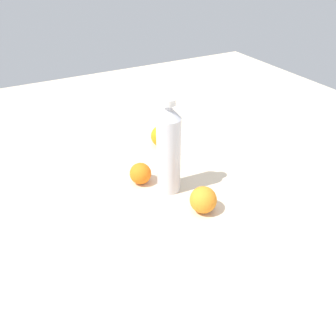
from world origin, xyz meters
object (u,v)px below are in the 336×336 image
(orange_0, at_px, (161,136))
(orange_2, at_px, (140,173))
(water_bottle, at_px, (168,149))
(orange_1, at_px, (203,200))

(orange_0, relative_size, orange_2, 1.15)
(water_bottle, height_order, orange_2, water_bottle)
(water_bottle, xyz_separation_m, orange_2, (0.06, -0.07, -0.11))
(water_bottle, height_order, orange_0, water_bottle)
(orange_0, distance_m, orange_2, 0.25)
(orange_0, distance_m, orange_1, 0.40)
(orange_2, bearing_deg, orange_1, 115.75)
(water_bottle, relative_size, orange_0, 3.78)
(orange_0, xyz_separation_m, orange_1, (0.07, 0.40, -0.00))
(water_bottle, height_order, orange_1, water_bottle)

